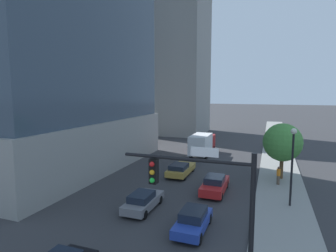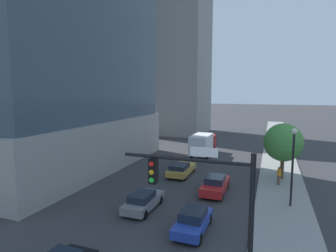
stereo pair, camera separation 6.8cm
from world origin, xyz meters
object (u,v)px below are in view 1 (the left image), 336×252
at_px(construction_building, 168,50).
at_px(car_gray, 143,201).
at_px(street_lamp, 293,156).
at_px(street_tree, 283,142).
at_px(car_gold, 181,169).
at_px(pedestrian_orange_shirt, 278,175).
at_px(car_blue, 193,220).
at_px(traffic_light_pole, 207,198).
at_px(box_truck, 202,143).
at_px(car_red, 215,184).

height_order(construction_building, car_gray, construction_building).
bearing_deg(street_lamp, car_gray, -157.61).
xyz_separation_m(street_tree, car_gold, (-9.88, -2.05, -3.11)).
distance_m(construction_building, pedestrian_orange_shirt, 40.27).
height_order(car_blue, car_gold, car_blue).
bearing_deg(car_gold, car_blue, -68.56).
distance_m(traffic_light_pole, box_truck, 27.52).
height_order(car_blue, pedestrian_orange_shirt, pedestrian_orange_shirt).
distance_m(traffic_light_pole, pedestrian_orange_shirt, 17.43).
distance_m(car_red, car_gray, 6.94).
distance_m(street_lamp, car_gray, 11.64).
bearing_deg(box_truck, pedestrian_orange_shirt, -45.79).
distance_m(street_lamp, car_blue, 9.13).
xyz_separation_m(traffic_light_pole, street_tree, (3.46, 18.90, -0.79)).
relative_size(car_blue, box_truck, 0.57).
height_order(car_blue, car_red, car_red).
height_order(street_tree, car_red, street_tree).
bearing_deg(street_tree, car_blue, -112.87).
relative_size(construction_building, car_gray, 9.76).
distance_m(street_tree, car_red, 8.62).
bearing_deg(traffic_light_pole, car_gray, 130.10).
distance_m(car_gray, box_truck, 19.01).
distance_m(car_blue, car_gold, 11.89).
height_order(traffic_light_pole, car_gray, traffic_light_pole).
bearing_deg(street_lamp, car_red, 168.91).
bearing_deg(car_red, construction_building, 116.61).
xyz_separation_m(traffic_light_pole, car_blue, (-2.07, 5.78, -3.87)).
xyz_separation_m(traffic_light_pole, street_lamp, (3.89, 11.86, -0.56)).
height_order(box_truck, pedestrian_orange_shirt, box_truck).
bearing_deg(car_blue, box_truck, 101.79).
bearing_deg(car_blue, street_tree, 67.13).
height_order(traffic_light_pole, car_red, traffic_light_pole).
height_order(street_tree, pedestrian_orange_shirt, street_tree).
relative_size(construction_building, street_lamp, 6.92).
relative_size(traffic_light_pole, car_gray, 1.54).
bearing_deg(box_truck, street_lamp, -55.04).
bearing_deg(traffic_light_pole, car_blue, 109.70).
bearing_deg(car_gray, street_lamp, 22.39).
bearing_deg(car_blue, car_gold, 111.44).
height_order(car_gold, box_truck, box_truck).
xyz_separation_m(traffic_light_pole, car_gold, (-6.42, 16.85, -3.90)).
xyz_separation_m(street_lamp, car_red, (-5.96, 1.17, -3.29)).
bearing_deg(street_tree, traffic_light_pole, -100.38).
xyz_separation_m(traffic_light_pole, car_red, (-2.07, 13.03, -3.85)).
relative_size(street_tree, pedestrian_orange_shirt, 3.22).
bearing_deg(construction_building, street_tree, -50.99).
bearing_deg(car_red, car_gold, 138.71).
xyz_separation_m(car_red, car_gold, (-4.34, 3.81, -0.05)).
distance_m(car_gold, pedestrian_orange_shirt, 9.57).
relative_size(traffic_light_pole, car_red, 1.40).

